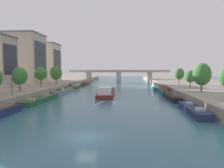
% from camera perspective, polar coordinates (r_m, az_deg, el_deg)
% --- Properties ---
extents(ground_plane, '(400.00, 400.00, 0.00)m').
position_cam_1_polar(ground_plane, '(24.07, -7.62, -15.30)').
color(ground_plane, '#336675').
extents(quay_left, '(36.00, 170.00, 2.24)m').
position_cam_1_polar(quay_left, '(87.97, -24.01, -0.53)').
color(quay_left, gray).
rests_on(quay_left, ground).
extents(quay_right, '(36.00, 170.00, 2.24)m').
position_cam_1_polar(quay_right, '(83.89, 26.81, -0.85)').
color(quay_right, gray).
rests_on(quay_right, ground).
extents(barge_midriver, '(5.56, 23.74, 3.03)m').
position_cam_1_polar(barge_midriver, '(60.86, -1.65, -2.39)').
color(barge_midriver, maroon).
rests_on(barge_midriver, ground).
extents(wake_behind_barge, '(5.60, 6.00, 0.03)m').
position_cam_1_polar(wake_behind_barge, '(46.43, -1.50, -5.63)').
color(wake_behind_barge, '#A5D1DB').
rests_on(wake_behind_barge, ground).
extents(moored_boat_left_downstream, '(3.63, 15.85, 2.22)m').
position_cam_1_polar(moored_boat_left_downstream, '(51.25, -20.46, -4.31)').
color(moored_boat_left_downstream, '#235633').
rests_on(moored_boat_left_downstream, ground).
extents(moored_boat_left_upstream, '(3.01, 15.40, 2.28)m').
position_cam_1_polar(moored_boat_left_upstream, '(69.01, -14.22, -1.97)').
color(moored_boat_left_upstream, gray).
rests_on(moored_boat_left_upstream, ground).
extents(moored_boat_left_near, '(2.66, 12.41, 2.51)m').
position_cam_1_polar(moored_boat_left_near, '(85.21, -10.52, -0.43)').
color(moored_boat_left_near, '#235633').
rests_on(moored_boat_left_near, ground).
extents(moored_boat_left_end, '(2.22, 11.69, 2.14)m').
position_cam_1_polar(moored_boat_left_end, '(98.39, -8.11, -0.05)').
color(moored_boat_left_end, maroon).
rests_on(moored_boat_left_end, ground).
extents(moored_boat_right_far, '(2.80, 13.18, 2.30)m').
position_cam_1_polar(moored_boat_right_far, '(38.82, 22.82, -7.04)').
color(moored_boat_right_far, '#1E284C').
rests_on(moored_boat_right_far, ground).
extents(moored_boat_right_midway, '(2.53, 12.06, 2.41)m').
position_cam_1_polar(moored_boat_right_midway, '(53.40, 17.24, -3.78)').
color(moored_boat_right_midway, black).
rests_on(moored_boat_right_midway, ground).
extents(moored_boat_right_near, '(2.55, 11.99, 2.88)m').
position_cam_1_polar(moored_boat_right_near, '(67.08, 14.72, -1.65)').
color(moored_boat_right_near, '#23666B').
rests_on(moored_boat_right_near, ground).
extents(moored_boat_right_gap_after, '(3.15, 15.12, 2.43)m').
position_cam_1_polar(moored_boat_right_gap_after, '(80.82, 12.78, -0.74)').
color(moored_boat_right_gap_after, '#23666B').
rests_on(moored_boat_right_gap_after, ground).
extents(tree_left_nearest, '(4.02, 4.02, 6.37)m').
position_cam_1_polar(tree_left_nearest, '(56.87, -25.70, 2.13)').
color(tree_left_nearest, brown).
rests_on(tree_left_nearest, quay_left).
extents(tree_left_past_mid, '(4.24, 4.24, 6.69)m').
position_cam_1_polar(tree_left_past_mid, '(67.81, -20.39, 3.00)').
color(tree_left_past_mid, brown).
rests_on(tree_left_past_mid, quay_left).
extents(tree_left_distant, '(4.60, 4.60, 7.23)m').
position_cam_1_polar(tree_left_distant, '(79.64, -16.21, 3.21)').
color(tree_left_distant, brown).
rests_on(tree_left_distant, quay_left).
extents(tree_right_past_mid, '(4.47, 4.47, 7.43)m').
position_cam_1_polar(tree_right_past_mid, '(54.47, 25.05, 2.60)').
color(tree_right_past_mid, brown).
rests_on(tree_right_past_mid, quay_right).
extents(tree_right_midway, '(3.43, 3.43, 5.48)m').
position_cam_1_polar(tree_right_midway, '(64.67, 22.18, 2.07)').
color(tree_right_midway, brown).
rests_on(tree_right_midway, quay_right).
extents(tree_right_distant, '(3.60, 3.60, 6.29)m').
position_cam_1_polar(tree_right_distant, '(76.80, 19.29, 2.89)').
color(tree_right_distant, brown).
rests_on(tree_right_distant, quay_right).
extents(lamppost_left_bank, '(0.28, 0.28, 4.24)m').
position_cam_1_polar(lamppost_left_bank, '(48.95, -27.53, -0.23)').
color(lamppost_left_bank, black).
rests_on(lamppost_left_bank, quay_left).
extents(building_left_tall, '(14.33, 13.32, 20.62)m').
position_cam_1_polar(building_left_tall, '(89.05, -24.46, 6.88)').
color(building_left_tall, '#B2A38E').
rests_on(building_left_tall, quay_left).
extents(building_left_corner, '(14.14, 12.89, 19.07)m').
position_cam_1_polar(building_left_corner, '(106.76, -19.33, 6.13)').
color(building_left_corner, beige).
rests_on(building_left_corner, quay_left).
extents(bridge_far, '(61.83, 4.40, 7.68)m').
position_cam_1_polar(bridge_far, '(120.17, 2.01, 2.87)').
color(bridge_far, '#ADA899').
rests_on(bridge_far, ground).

